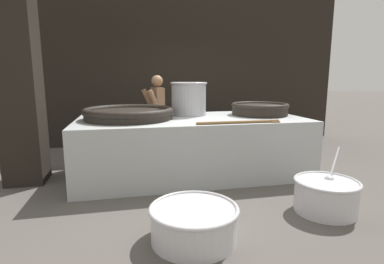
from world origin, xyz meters
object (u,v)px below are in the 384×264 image
(giant_wok_near, at_px, (129,113))
(giant_wok_far, at_px, (260,109))
(cook, at_px, (157,114))
(prep_bowl_vegetables, at_px, (326,194))
(stock_pot, at_px, (189,98))
(prep_bowl_meat, at_px, (194,222))

(giant_wok_near, height_order, giant_wok_far, giant_wok_far)
(giant_wok_far, bearing_deg, cook, 148.55)
(giant_wok_near, relative_size, giant_wok_far, 1.42)
(giant_wok_far, relative_size, prep_bowl_vegetables, 1.21)
(giant_wok_far, relative_size, stock_pot, 1.57)
(cook, distance_m, prep_bowl_vegetables, 3.42)
(giant_wok_near, distance_m, giant_wok_far, 2.22)
(stock_pot, distance_m, prep_bowl_meat, 2.66)
(cook, relative_size, prep_bowl_vegetables, 1.97)
(giant_wok_near, distance_m, cook, 1.23)
(giant_wok_far, xyz_separation_m, cook, (-1.67, 1.02, -0.16))
(cook, bearing_deg, giant_wok_far, 138.59)
(cook, bearing_deg, giant_wok_near, 53.20)
(giant_wok_far, bearing_deg, prep_bowl_meat, -127.18)
(giant_wok_near, height_order, prep_bowl_vegetables, giant_wok_near)
(giant_wok_far, height_order, cook, cook)
(cook, height_order, prep_bowl_meat, cook)
(giant_wok_near, relative_size, prep_bowl_meat, 1.61)
(giant_wok_near, height_order, cook, cook)
(stock_pot, bearing_deg, prep_bowl_meat, -100.67)
(giant_wok_near, xyz_separation_m, cook, (0.55, 1.09, -0.14))
(cook, bearing_deg, prep_bowl_meat, 80.19)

